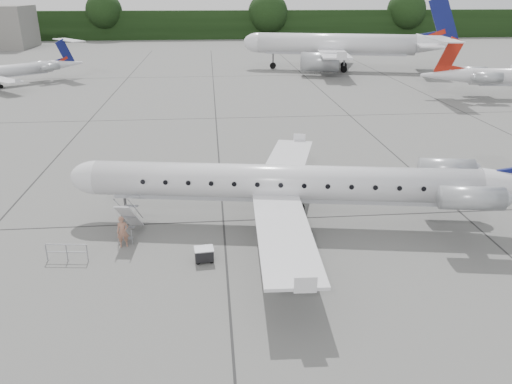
{
  "coord_description": "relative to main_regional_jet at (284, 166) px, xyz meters",
  "views": [
    {
      "loc": [
        -5.91,
        -24.91,
        13.54
      ],
      "look_at": [
        -3.38,
        2.66,
        2.3
      ],
      "focal_mm": 35.0,
      "sensor_mm": 36.0,
      "label": 1
    }
  ],
  "objects": [
    {
      "name": "baggage_cart",
      "position": [
        -4.87,
        -4.3,
        -3.38
      ],
      "size": [
        1.04,
        0.87,
        0.84
      ],
      "primitive_type": null,
      "rotation": [
        0.0,
        0.0,
        0.1
      ],
      "color": "black",
      "rests_on": "ground"
    },
    {
      "name": "airstair",
      "position": [
        -9.2,
        -0.84,
        -2.61
      ],
      "size": [
        1.22,
        2.51,
        2.38
      ],
      "primitive_type": null,
      "rotation": [
        0.0,
        0.0,
        -0.16
      ],
      "color": "silver",
      "rests_on": "ground"
    },
    {
      "name": "ground",
      "position": [
        1.66,
        -2.99,
        -3.79
      ],
      "size": [
        320.0,
        320.0,
        0.0
      ],
      "primitive_type": "plane",
      "color": "slate",
      "rests_on": "ground"
    },
    {
      "name": "main_regional_jet",
      "position": [
        0.0,
        0.0,
        0.0
      ],
      "size": [
        32.64,
        25.78,
        7.59
      ],
      "primitive_type": null,
      "rotation": [
        0.0,
        0.0,
        -0.16
      ],
      "color": "silver",
      "rests_on": "ground"
    },
    {
      "name": "treeline",
      "position": [
        1.66,
        127.01,
        0.21
      ],
      "size": [
        260.0,
        4.0,
        8.0
      ],
      "primitive_type": "cube",
      "color": "black",
      "rests_on": "ground"
    },
    {
      "name": "safety_railing",
      "position": [
        -12.18,
        -3.6,
        -3.29
      ],
      "size": [
        2.2,
        0.33,
        1.0
      ],
      "primitive_type": null,
      "rotation": [
        0.0,
        0.0,
        -0.11
      ],
      "color": "gray",
      "rests_on": "ground"
    },
    {
      "name": "passenger",
      "position": [
        -9.42,
        -2.18,
        -2.88
      ],
      "size": [
        0.74,
        0.55,
        1.83
      ],
      "primitive_type": "imported",
      "rotation": [
        0.0,
        0.0,
        0.19
      ],
      "color": "#946450",
      "rests_on": "ground"
    },
    {
      "name": "bg_narrowbody",
      "position": [
        18.31,
        62.78,
        2.56
      ],
      "size": [
        40.64,
        33.48,
        12.72
      ],
      "primitive_type": null,
      "rotation": [
        0.0,
        0.0,
        -0.25
      ],
      "color": "silver",
      "rests_on": "ground"
    }
  ]
}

